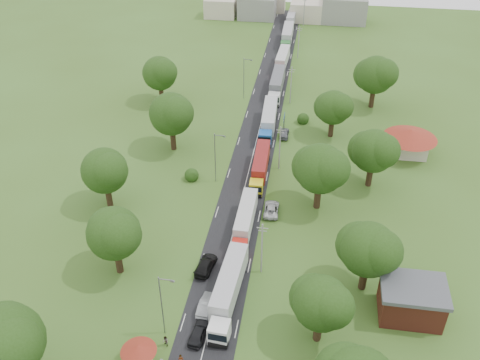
% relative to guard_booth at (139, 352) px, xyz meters
% --- Properties ---
extents(ground, '(260.00, 260.00, 0.00)m').
position_rel_guard_booth_xyz_m(ground, '(7.20, 25.00, -2.16)').
color(ground, '#39561C').
rests_on(ground, ground).
extents(road, '(8.00, 200.00, 0.04)m').
position_rel_guard_booth_xyz_m(road, '(7.20, 45.00, -2.16)').
color(road, black).
rests_on(road, ground).
extents(guard_booth, '(4.40, 4.40, 3.45)m').
position_rel_guard_booth_xyz_m(guard_booth, '(0.00, 0.00, 0.00)').
color(guard_booth, beige).
rests_on(guard_booth, ground).
extents(info_sign, '(0.12, 3.10, 4.10)m').
position_rel_guard_booth_xyz_m(info_sign, '(12.40, 60.00, 0.84)').
color(info_sign, slate).
rests_on(info_sign, ground).
extents(pole_1, '(1.60, 0.24, 9.00)m').
position_rel_guard_booth_xyz_m(pole_1, '(12.70, 18.00, 2.52)').
color(pole_1, gray).
rests_on(pole_1, ground).
extents(pole_2, '(1.60, 0.24, 9.00)m').
position_rel_guard_booth_xyz_m(pole_2, '(12.70, 46.00, 2.52)').
color(pole_2, gray).
rests_on(pole_2, ground).
extents(pole_3, '(1.60, 0.24, 9.00)m').
position_rel_guard_booth_xyz_m(pole_3, '(12.70, 74.00, 2.52)').
color(pole_3, gray).
rests_on(pole_3, ground).
extents(pole_4, '(1.60, 0.24, 9.00)m').
position_rel_guard_booth_xyz_m(pole_4, '(12.70, 102.00, 2.52)').
color(pole_4, gray).
rests_on(pole_4, ground).
extents(pole_5, '(1.60, 0.24, 9.00)m').
position_rel_guard_booth_xyz_m(pole_5, '(12.70, 130.00, 2.52)').
color(pole_5, gray).
rests_on(pole_5, ground).
extents(lamp_0, '(2.03, 0.22, 10.00)m').
position_rel_guard_booth_xyz_m(lamp_0, '(1.85, 5.00, 3.39)').
color(lamp_0, slate).
rests_on(lamp_0, ground).
extents(lamp_1, '(2.03, 0.22, 10.00)m').
position_rel_guard_booth_xyz_m(lamp_1, '(1.85, 40.00, 3.39)').
color(lamp_1, slate).
rests_on(lamp_1, ground).
extents(lamp_2, '(2.03, 0.22, 10.00)m').
position_rel_guard_booth_xyz_m(lamp_2, '(1.85, 75.00, 3.39)').
color(lamp_2, slate).
rests_on(lamp_2, ground).
extents(tree_2, '(8.00, 8.00, 10.10)m').
position_rel_guard_booth_xyz_m(tree_2, '(21.19, 7.14, 4.43)').
color(tree_2, '#382616').
rests_on(tree_2, ground).
extents(tree_3, '(8.80, 8.80, 11.07)m').
position_rel_guard_booth_xyz_m(tree_3, '(27.19, 17.16, 5.06)').
color(tree_3, '#382616').
rests_on(tree_3, ground).
extents(tree_4, '(9.60, 9.60, 12.05)m').
position_rel_guard_booth_xyz_m(tree_4, '(20.19, 35.17, 5.69)').
color(tree_4, '#382616').
rests_on(tree_4, ground).
extents(tree_5, '(8.80, 8.80, 11.07)m').
position_rel_guard_booth_xyz_m(tree_5, '(29.19, 43.16, 5.06)').
color(tree_5, '#382616').
rests_on(tree_5, ground).
extents(tree_6, '(8.00, 8.00, 10.10)m').
position_rel_guard_booth_xyz_m(tree_6, '(22.19, 60.14, 4.43)').
color(tree_6, '#382616').
rests_on(tree_6, ground).
extents(tree_7, '(9.60, 9.60, 12.05)m').
position_rel_guard_booth_xyz_m(tree_7, '(31.19, 75.17, 5.69)').
color(tree_7, '#382616').
rests_on(tree_7, ground).
extents(tree_9, '(9.60, 9.60, 12.05)m').
position_rel_guard_booth_xyz_m(tree_9, '(-12.81, -4.83, 5.69)').
color(tree_9, '#382616').
rests_on(tree_9, ground).
extents(tree_10, '(8.80, 8.80, 11.07)m').
position_rel_guard_booth_xyz_m(tree_10, '(-7.81, 15.16, 5.06)').
color(tree_10, '#382616').
rests_on(tree_10, ground).
extents(tree_11, '(8.80, 8.80, 11.07)m').
position_rel_guard_booth_xyz_m(tree_11, '(-14.81, 30.16, 5.06)').
color(tree_11, '#382616').
rests_on(tree_11, ground).
extents(tree_12, '(9.60, 9.60, 12.05)m').
position_rel_guard_booth_xyz_m(tree_12, '(-8.81, 50.17, 5.69)').
color(tree_12, '#382616').
rests_on(tree_12, ground).
extents(tree_13, '(8.80, 8.80, 11.07)m').
position_rel_guard_booth_xyz_m(tree_13, '(-16.81, 70.16, 5.06)').
color(tree_13, '#382616').
rests_on(tree_13, ground).
extents(house_brick, '(8.60, 6.60, 5.20)m').
position_rel_guard_booth_xyz_m(house_brick, '(33.20, 13.00, 0.48)').
color(house_brick, maroon).
rests_on(house_brick, ground).
extents(house_cream, '(10.08, 10.08, 5.80)m').
position_rel_guard_booth_xyz_m(house_cream, '(37.20, 55.00, 1.48)').
color(house_cream, beige).
rests_on(house_cream, ground).
extents(distant_town, '(52.00, 8.00, 8.00)m').
position_rel_guard_booth_xyz_m(distant_town, '(7.88, 135.00, 1.32)').
color(distant_town, gray).
rests_on(distant_town, ground).
extents(truck_0, '(3.45, 15.69, 4.33)m').
position_rel_guard_booth_xyz_m(truck_0, '(8.92, 11.56, 0.14)').
color(truck_0, white).
rests_on(truck_0, ground).
extents(truck_1, '(2.46, 13.97, 3.87)m').
position_rel_guard_booth_xyz_m(truck_1, '(9.01, 26.84, -0.11)').
color(truck_1, red).
rests_on(truck_1, ground).
extents(truck_2, '(2.68, 14.13, 3.91)m').
position_rel_guard_booth_xyz_m(truck_2, '(9.49, 43.14, -0.09)').
color(truck_2, yellow).
rests_on(truck_2, ground).
extents(truck_3, '(3.18, 15.75, 4.36)m').
position_rel_guard_booth_xyz_m(truck_3, '(9.11, 60.88, 0.15)').
color(truck_3, '#1B55A4').
rests_on(truck_3, ground).
extents(truck_4, '(2.77, 15.70, 4.35)m').
position_rel_guard_booth_xyz_m(truck_4, '(9.11, 79.00, 0.15)').
color(truck_4, silver).
rests_on(truck_4, ground).
extents(truck_5, '(2.99, 14.72, 4.07)m').
position_rel_guard_booth_xyz_m(truck_5, '(9.04, 94.41, -0.00)').
color(truck_5, maroon).
rests_on(truck_5, ground).
extents(truck_6, '(2.83, 15.73, 4.36)m').
position_rel_guard_booth_xyz_m(truck_6, '(8.88, 112.88, 0.15)').
color(truck_6, '#2A7130').
rests_on(truck_6, ground).
extents(truck_7, '(2.68, 13.77, 3.81)m').
position_rel_guard_booth_xyz_m(truck_7, '(8.86, 129.44, -0.14)').
color(truck_7, silver).
rests_on(truck_7, ground).
extents(car_lane_front, '(2.34, 4.79, 1.58)m').
position_rel_guard_booth_xyz_m(car_lane_front, '(6.20, 5.00, -1.38)').
color(car_lane_front, black).
rests_on(car_lane_front, ground).
extents(car_lane_mid, '(2.05, 4.94, 1.59)m').
position_rel_guard_booth_xyz_m(car_lane_mid, '(6.20, 9.82, -1.37)').
color(car_lane_mid, gray).
rests_on(car_lane_mid, ground).
extents(car_lane_rear, '(2.96, 5.76, 1.60)m').
position_rel_guard_booth_xyz_m(car_lane_rear, '(4.56, 17.34, -1.36)').
color(car_lane_rear, black).
rests_on(car_lane_rear, ground).
extents(car_verge_near, '(2.60, 5.34, 1.46)m').
position_rel_guard_booth_xyz_m(car_verge_near, '(12.70, 32.30, -1.43)').
color(car_verge_near, silver).
rests_on(car_verge_near, ground).
extents(car_verge_far, '(1.87, 4.61, 1.57)m').
position_rel_guard_booth_xyz_m(car_verge_far, '(12.70, 58.34, -1.38)').
color(car_verge_far, slate).
rests_on(car_verge_far, ground).
extents(pedestrian_near, '(0.72, 0.55, 1.80)m').
position_rel_guard_booth_xyz_m(pedestrian_near, '(5.00, 0.50, -1.26)').
color(pedestrian_near, gray).
rests_on(pedestrian_near, ground).
extents(pedestrian_booth, '(1.02, 1.01, 1.66)m').
position_rel_guard_booth_xyz_m(pedestrian_booth, '(2.40, 3.00, -1.34)').
color(pedestrian_booth, gray).
rests_on(pedestrian_booth, ground).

